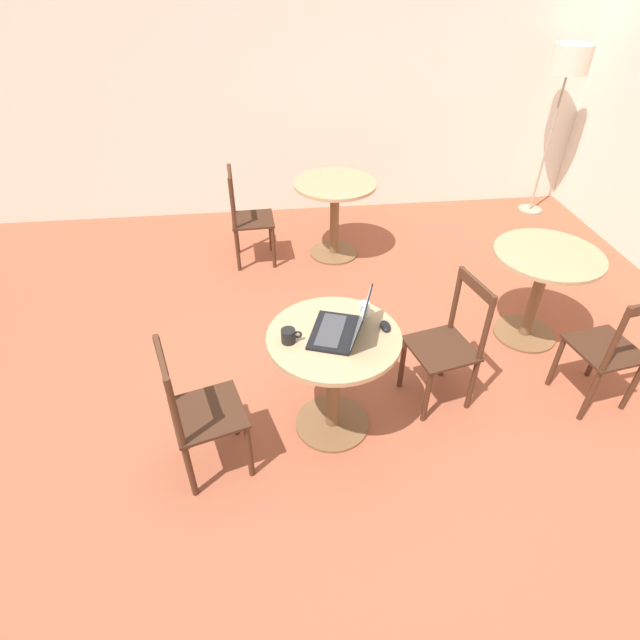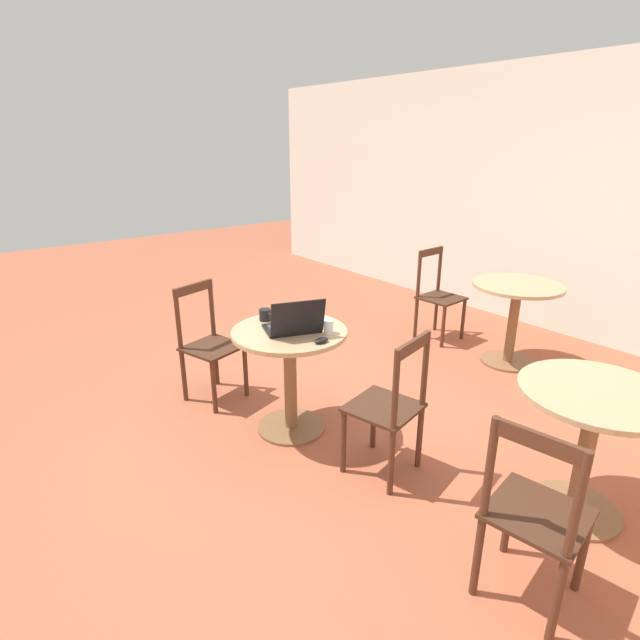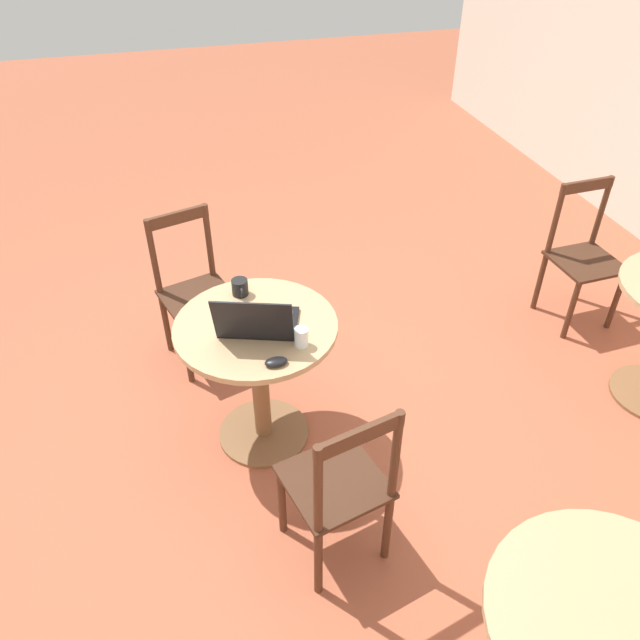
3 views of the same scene
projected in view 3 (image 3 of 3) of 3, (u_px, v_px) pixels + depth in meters
ground_plane at (283, 429)px, 3.37m from camera, size 16.00×16.00×0.00m
cafe_table_near at (258, 358)px, 3.02m from camera, size 0.77×0.77×0.75m
chair_near_left at (195, 293)px, 3.62m from camera, size 0.48×0.48×0.91m
chair_near_right at (340, 487)px, 2.53m from camera, size 0.46×0.46×0.91m
chair_far_left at (582, 257)px, 3.93m from camera, size 0.40×0.40×0.91m
laptop at (257, 322)px, 2.83m from camera, size 0.40×0.43×0.25m
mouse at (276, 362)px, 2.66m from camera, size 0.06×0.10×0.03m
mug at (240, 287)px, 3.06m from camera, size 0.12×0.08×0.08m
drinking_glass at (301, 337)px, 2.75m from camera, size 0.06×0.06×0.09m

